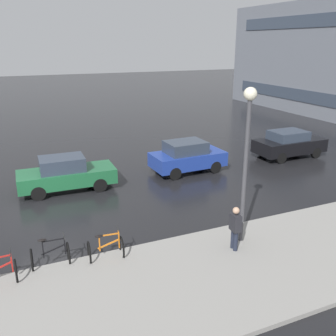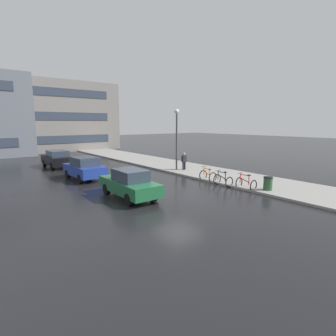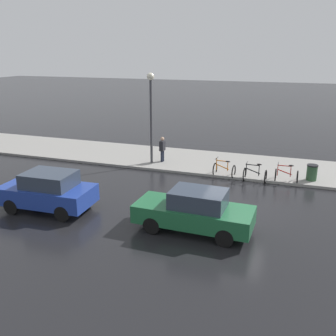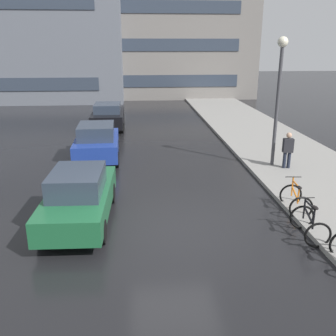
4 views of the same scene
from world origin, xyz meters
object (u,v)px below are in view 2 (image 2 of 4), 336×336
Objects in this scene: car_green at (129,184)px; car_black at (57,159)px; car_blue at (85,168)px; pedestrian at (184,161)px; bicycle_second at (223,180)px; bicycle_third at (208,176)px; streetlamp at (177,130)px; trash_bin at (268,184)px; bicycle_nearest at (246,183)px.

car_green is 13.02m from car_black.
car_blue reaches higher than pedestrian.
bicycle_second is at bearing -13.39° from car_green.
bicycle_second is 0.26× the size of car_green.
streetlamp is (0.83, 4.45, 3.13)m from bicycle_third.
car_green is 0.83× the size of streetlamp.
streetlamp is at bearing 79.49° from bicycle_second.
car_green is 4.63× the size of trash_bin.
streetlamp is at bearing 79.40° from bicycle_third.
trash_bin is at bearing -72.60° from bicycle_second.
car_green is 6.27m from car_blue.
trash_bin is (7.19, -17.22, -0.34)m from car_black.
bicycle_nearest is 11.46m from car_blue.
car_green is (-6.60, 2.99, 0.40)m from bicycle_nearest.
car_blue is 8.11m from streetlamp.
car_green reaches higher than car_black.
pedestrian reaches higher than trash_bin.
streetlamp is 5.56× the size of trash_bin.
car_green is at bearing -89.44° from car_black.
car_blue is at bearing 164.40° from pedestrian.
trash_bin is (0.46, -1.20, 0.08)m from bicycle_nearest.
trash_bin is (-0.28, -8.79, -3.05)m from streetlamp.
bicycle_second is 1.66m from bicycle_third.
car_blue is at bearing 125.99° from bicycle_nearest.
bicycle_nearest is 1.56m from bicycle_second.
bicycle_third is 4.14m from pedestrian.
pedestrian is at bearing 74.58° from bicycle_second.
bicycle_second is 6.40m from car_green.
pedestrian is at bearing -48.65° from car_black.
pedestrian is (7.87, -8.95, 0.10)m from car_black.
car_blue is (-6.73, 9.26, 0.44)m from bicycle_nearest.
bicycle_third is at bearing -107.50° from pedestrian.
car_blue is 8.17m from pedestrian.
trash_bin is (0.85, -2.72, 0.08)m from bicycle_second.
car_green is 9.09m from streetlamp.
bicycle_nearest is at bearing -99.18° from pedestrian.
bicycle_third is (0.30, 1.63, -0.00)m from bicycle_second.
bicycle_second is 0.30× the size of car_blue.
streetlamp is (7.47, -1.67, 2.69)m from car_blue.
car_green is at bearing 166.61° from bicycle_second.
bicycle_second is 0.71× the size of pedestrian.
trash_bin is at bearing -82.72° from bicycle_third.
bicycle_nearest is 8.25m from streetlamp.
bicycle_second reaches higher than trash_bin.
bicycle_nearest is 0.29× the size of car_blue.
bicycle_third is at bearing 91.72° from bicycle_nearest.
pedestrian is (1.24, 3.92, 0.51)m from bicycle_third.
streetlamp is at bearing -12.63° from car_blue.
bicycle_third is 14.49m from car_black.
bicycle_third is 5.50m from streetlamp.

